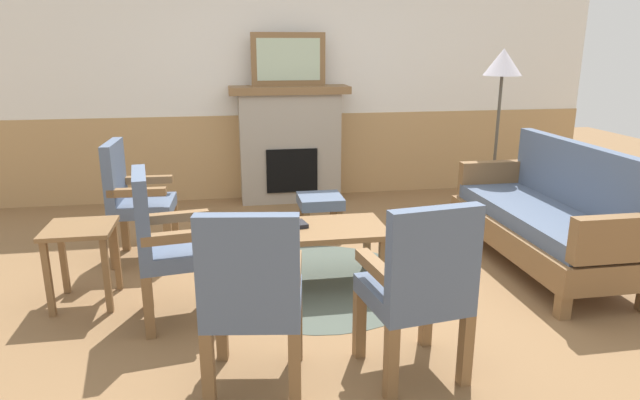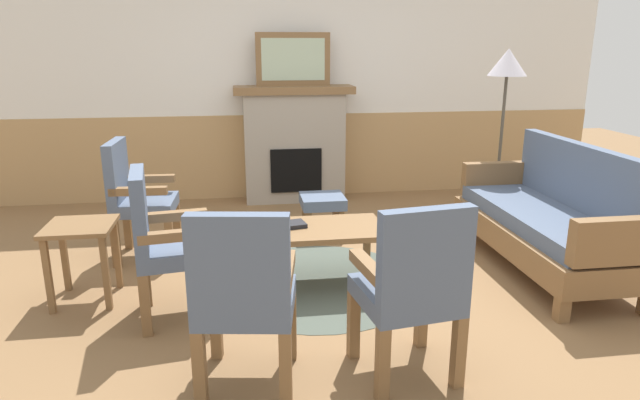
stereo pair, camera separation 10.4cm
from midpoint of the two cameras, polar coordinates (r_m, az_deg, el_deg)
The scene contains 15 objects.
ground_plane at distance 4.15m, azimuth 1.43°, elevation -8.64°, with size 14.00×14.00×0.00m, color olive.
wall_back at distance 6.37m, azimuth -2.51°, elevation 12.11°, with size 7.20×0.14×2.70m.
fireplace at distance 6.20m, azimuth -2.20°, elevation 5.89°, with size 1.30×0.44×1.28m.
framed_picture at distance 6.11m, azimuth -2.29°, elevation 14.30°, with size 0.80×0.04×0.56m.
couch at distance 4.67m, azimuth 23.05°, elevation -1.92°, with size 0.70×1.80×0.98m.
coffee_table at distance 4.02m, azimuth 0.52°, elevation -3.54°, with size 0.96×0.56×0.44m.
round_rug at distance 4.16m, azimuth 0.50°, elevation -8.51°, with size 1.56×1.56×0.01m, color #4C564C.
book_on_table at distance 4.01m, azimuth -2.03°, elevation -2.54°, with size 0.17×0.15×0.03m, color black.
footstool at distance 5.15m, azimuth 0.83°, elevation -0.37°, with size 0.40×0.40×0.36m.
armchair_near_fireplace at distance 4.72m, azimuth -17.94°, elevation 0.54°, with size 0.50×0.50×0.98m.
armchair_by_window_left at distance 3.60m, azimuth -15.04°, elevation -3.87°, with size 0.54×0.54×0.98m.
armchair_front_left at distance 2.78m, azimuth -6.78°, elevation -9.39°, with size 0.55×0.55×0.98m.
armchair_front_center at distance 2.88m, azimuth 10.54°, elevation -8.59°, with size 0.54×0.54×0.98m.
side_table at distance 4.06m, azimuth -22.74°, elevation -3.88°, with size 0.44×0.44×0.55m.
floor_lamp_by_couch at distance 5.62m, azimuth 19.24°, elevation 12.22°, with size 0.36×0.36×1.68m.
Camera 2 is at (-0.60, -3.73, 1.72)m, focal length 31.01 mm.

